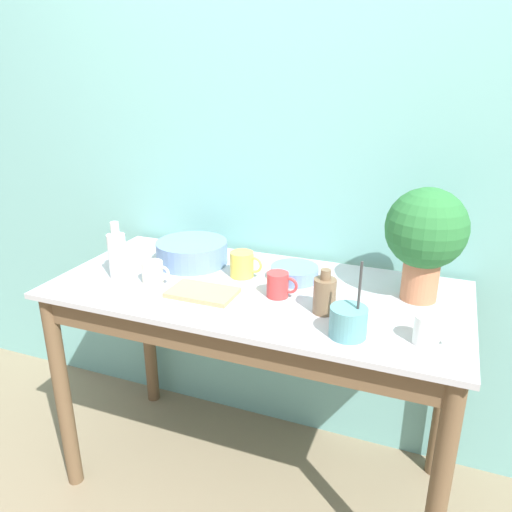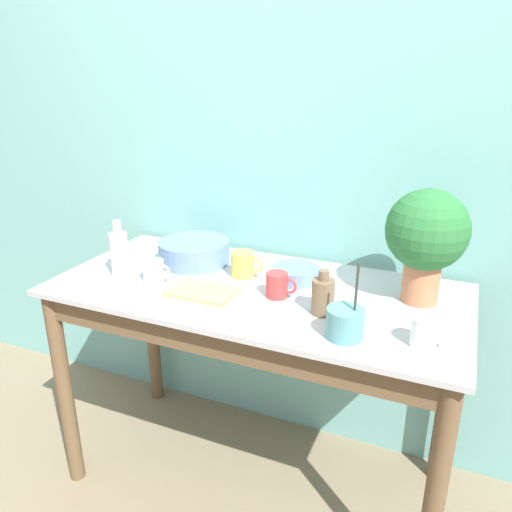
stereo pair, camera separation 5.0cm
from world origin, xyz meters
The scene contains 13 objects.
wall_back centered at (0.00, 0.75, 1.20)m, with size 6.00×0.05×2.40m.
counter_table centered at (0.00, 0.32, 0.70)m, with size 1.47×0.69×0.86m.
potted_plant centered at (0.55, 0.46, 1.09)m, with size 0.27×0.27×0.38m.
bowl_wash_large centered at (-0.33, 0.48, 0.91)m, with size 0.28×0.28×0.09m.
bottle_tall centered at (-0.51, 0.25, 0.95)m, with size 0.07×0.07×0.22m.
bottle_short centered at (0.27, 0.24, 0.92)m, with size 0.07×0.07×0.15m.
mug_white centered at (0.59, 0.16, 0.90)m, with size 0.11×0.07×0.09m.
mug_red centered at (0.10, 0.30, 0.90)m, with size 0.11×0.08×0.09m.
mug_yellow centered at (-0.08, 0.42, 0.91)m, with size 0.13×0.09×0.10m.
mug_cream centered at (-0.37, 0.25, 0.90)m, with size 0.11×0.08×0.08m.
bowl_small_blue centered at (0.11, 0.47, 0.89)m, with size 0.18×0.18×0.05m.
utensil_cup centered at (0.38, 0.12, 0.91)m, with size 0.11×0.11×0.23m.
tray_board centered at (-0.15, 0.22, 0.87)m, with size 0.23×0.14×0.02m.
Camera 2 is at (0.64, -1.15, 1.59)m, focal length 35.00 mm.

